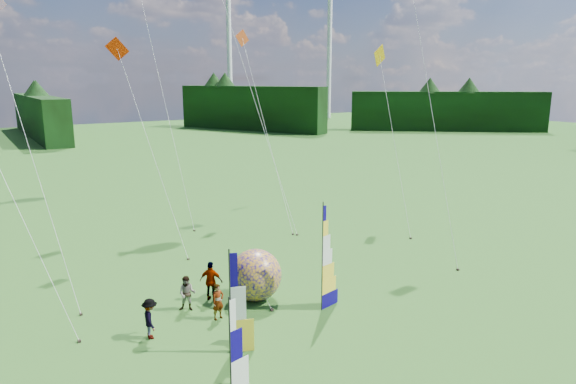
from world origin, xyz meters
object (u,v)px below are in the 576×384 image
spectator_b (187,293)px  spectator_d (211,281)px  side_banner_left (230,304)px  side_banner_far (230,348)px  camp_chair (241,334)px  kite_whale (252,81)px  feather_banner_main (322,259)px  bol_inflatable (255,275)px  spectator_a (218,302)px  spectator_c (150,319)px

spectator_b → spectator_d: size_ratio=0.85×
side_banner_left → side_banner_far: side_banner_left is taller
camp_chair → kite_whale: size_ratio=0.05×
feather_banner_main → kite_whale: kite_whale is taller
feather_banner_main → side_banner_left: size_ratio=1.21×
side_banner_far → bol_inflatable: size_ratio=1.35×
spectator_a → kite_whale: kite_whale is taller
spectator_b → spectator_c: (-2.19, -1.58, 0.03)m
spectator_b → spectator_c: 2.70m
spectator_c → spectator_b: bearing=-45.8°
spectator_d → kite_whale: 17.53m
camp_chair → feather_banner_main: bearing=-3.3°
feather_banner_main → spectator_c: feather_banner_main is taller
side_banner_left → kite_whale: size_ratio=0.20×
camp_chair → side_banner_far: bearing=-137.4°
spectator_b → kite_whale: kite_whale is taller
feather_banner_main → spectator_d: (-3.71, 3.69, -1.48)m
spectator_d → camp_chair: 4.58m
bol_inflatable → spectator_b: (-3.14, 0.65, -0.42)m
bol_inflatable → kite_whale: 17.34m
spectator_b → spectator_c: spectator_c is taller
kite_whale → feather_banner_main: bearing=-105.1°
spectator_a → side_banner_left: bearing=-117.9°
spectator_a → spectator_b: (-0.81, 1.51, 0.01)m
spectator_a → bol_inflatable: bearing=7.9°
side_banner_left → spectator_c: side_banner_left is taller
feather_banner_main → bol_inflatable: feather_banner_main is taller
camp_chair → bol_inflatable: bearing=39.7°
spectator_c → camp_chair: 3.76m
feather_banner_main → kite_whale: 18.23m
side_banner_left → spectator_a: bearing=95.4°
side_banner_far → spectator_d: size_ratio=1.75×
side_banner_left → side_banner_far: bearing=-95.7°
side_banner_left → spectator_c: size_ratio=2.41×
spectator_c → spectator_d: size_ratio=0.88×
spectator_a → feather_banner_main: bearing=-34.6°
bol_inflatable → side_banner_left: bearing=-130.1°
feather_banner_main → side_banner_far: (-6.23, -3.42, -0.77)m
side_banner_left → bol_inflatable: bearing=70.9°
spectator_a → spectator_d: size_ratio=0.85×
spectator_a → kite_whale: bearing=43.5°
side_banner_far → spectator_c: size_ratio=1.99×
side_banner_left → camp_chair: (0.59, 0.31, -1.51)m
side_banner_far → side_banner_left: bearing=50.6°
bol_inflatable → camp_chair: (-2.55, -3.42, -0.73)m
spectator_a → spectator_d: 2.02m
spectator_a → spectator_b: 1.71m
side_banner_left → spectator_d: 5.10m
spectator_b → camp_chair: spectator_b is taller
spectator_b → side_banner_left: bearing=-56.0°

